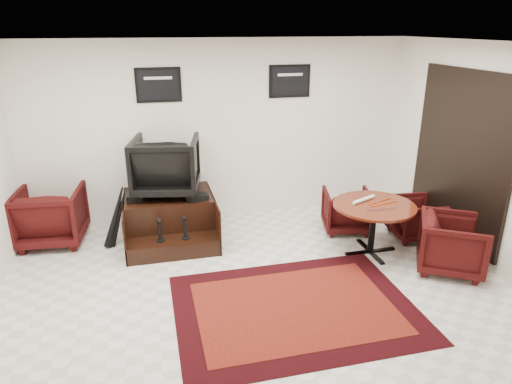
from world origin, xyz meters
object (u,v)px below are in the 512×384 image
table_chair_back (347,209)px  table_chair_corner (453,242)px  shine_podium (170,219)px  table_chair_window (416,216)px  shine_chair (166,163)px  armchair_side (51,213)px  meeting_table (374,211)px

table_chair_back → table_chair_corner: size_ratio=0.88×
shine_podium → table_chair_window: table_chair_window is taller
table_chair_corner → table_chair_back: bearing=60.2°
shine_chair → table_chair_window: size_ratio=1.40×
shine_chair → armchair_side: 1.79m
shine_podium → table_chair_back: (2.63, -0.36, 0.05)m
shine_podium → meeting_table: bearing=-23.2°
meeting_table → shine_chair: bearing=154.4°
shine_podium → meeting_table: meeting_table is taller
shine_chair → table_chair_corner: shine_chair is taller
meeting_table → table_chair_window: 0.96m
meeting_table → table_chair_corner: 1.04m
table_chair_corner → meeting_table: bearing=80.5°
shine_chair → armchair_side: size_ratio=1.04×
armchair_side → table_chair_back: (4.29, -0.63, -0.10)m
table_chair_back → table_chair_corner: bearing=132.0°
shine_podium → shine_chair: shine_chair is taller
armchair_side → meeting_table: 4.53m
armchair_side → table_chair_window: (5.17, -1.11, -0.12)m
armchair_side → table_chair_window: armchair_side is taller
shine_podium → armchair_side: (-1.66, 0.27, 0.15)m
shine_chair → meeting_table: size_ratio=0.85×
armchair_side → table_chair_window: 5.29m
table_chair_back → table_chair_window: table_chair_back is taller
table_chair_back → armchair_side: bearing=5.3°
table_chair_window → shine_podium: bearing=81.7°
shine_podium → table_chair_window: size_ratio=1.96×
armchair_side → table_chair_corner: (5.07, -2.07, -0.05)m
armchair_side → table_chair_corner: 5.48m
shine_chair → table_chair_corner: (3.41, -1.94, -0.72)m
table_chair_back → table_chair_window: bearing=165.0°
shine_chair → table_chair_corner: bearing=161.6°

